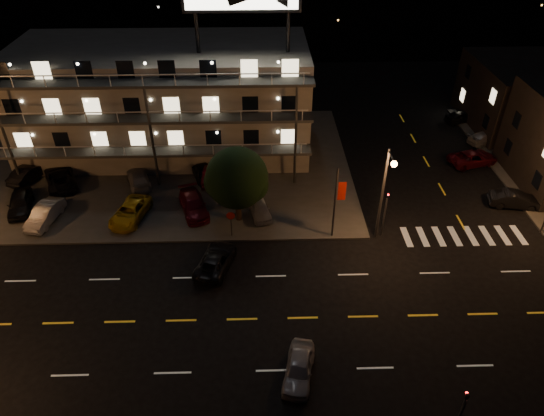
{
  "coord_description": "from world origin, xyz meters",
  "views": [
    {
      "loc": [
        -0.63,
        -21.61,
        24.55
      ],
      "look_at": [
        0.19,
        8.0,
        3.22
      ],
      "focal_mm": 32.0,
      "sensor_mm": 36.0,
      "label": 1
    }
  ],
  "objects_px": {
    "lot_car_2": "(130,212)",
    "road_car_west": "(216,260)",
    "road_car_east": "(299,368)",
    "side_car_0": "(515,200)",
    "lot_car_7": "(138,178)",
    "tree": "(236,180)",
    "lot_car_4": "(259,208)"
  },
  "relations": [
    {
      "from": "lot_car_2",
      "to": "side_car_0",
      "type": "height_order",
      "value": "lot_car_2"
    },
    {
      "from": "lot_car_2",
      "to": "road_car_east",
      "type": "height_order",
      "value": "lot_car_2"
    },
    {
      "from": "road_car_west",
      "to": "lot_car_2",
      "type": "bearing_deg",
      "value": -22.35
    },
    {
      "from": "lot_car_2",
      "to": "side_car_0",
      "type": "bearing_deg",
      "value": 15.26
    },
    {
      "from": "tree",
      "to": "lot_car_2",
      "type": "relative_size",
      "value": 1.37
    },
    {
      "from": "lot_car_7",
      "to": "lot_car_2",
      "type": "bearing_deg",
      "value": 74.04
    },
    {
      "from": "lot_car_4",
      "to": "lot_car_7",
      "type": "bearing_deg",
      "value": 141.66
    },
    {
      "from": "road_car_east",
      "to": "lot_car_2",
      "type": "bearing_deg",
      "value": 142.06
    },
    {
      "from": "tree",
      "to": "lot_car_4",
      "type": "height_order",
      "value": "tree"
    },
    {
      "from": "road_car_east",
      "to": "road_car_west",
      "type": "bearing_deg",
      "value": 132.06
    },
    {
      "from": "side_car_0",
      "to": "road_car_east",
      "type": "relative_size",
      "value": 1.1
    },
    {
      "from": "lot_car_2",
      "to": "road_car_west",
      "type": "height_order",
      "value": "lot_car_2"
    },
    {
      "from": "tree",
      "to": "road_car_east",
      "type": "xyz_separation_m",
      "value": [
        3.95,
        -15.13,
        -3.36
      ]
    },
    {
      "from": "side_car_0",
      "to": "road_car_west",
      "type": "bearing_deg",
      "value": 116.25
    },
    {
      "from": "lot_car_4",
      "to": "road_car_east",
      "type": "bearing_deg",
      "value": -96.0
    },
    {
      "from": "road_car_west",
      "to": "tree",
      "type": "bearing_deg",
      "value": -88.48
    },
    {
      "from": "road_car_east",
      "to": "road_car_west",
      "type": "height_order",
      "value": "road_car_east"
    },
    {
      "from": "lot_car_7",
      "to": "side_car_0",
      "type": "relative_size",
      "value": 1.04
    },
    {
      "from": "lot_car_4",
      "to": "tree",
      "type": "bearing_deg",
      "value": -176.62
    },
    {
      "from": "side_car_0",
      "to": "road_car_east",
      "type": "xyz_separation_m",
      "value": [
        -19.92,
        -16.48,
        -0.04
      ]
    },
    {
      "from": "tree",
      "to": "side_car_0",
      "type": "height_order",
      "value": "tree"
    },
    {
      "from": "lot_car_2",
      "to": "lot_car_7",
      "type": "bearing_deg",
      "value": 107.25
    },
    {
      "from": "lot_car_7",
      "to": "side_car_0",
      "type": "distance_m",
      "value": 33.45
    },
    {
      "from": "side_car_0",
      "to": "lot_car_7",
      "type": "bearing_deg",
      "value": 93.53
    },
    {
      "from": "side_car_0",
      "to": "road_car_west",
      "type": "xyz_separation_m",
      "value": [
        -25.37,
        -7.01,
        -0.07
      ]
    },
    {
      "from": "lot_car_4",
      "to": "road_car_west",
      "type": "xyz_separation_m",
      "value": [
        -3.26,
        -6.22,
        -0.15
      ]
    },
    {
      "from": "lot_car_2",
      "to": "road_car_east",
      "type": "bearing_deg",
      "value": -36.67
    },
    {
      "from": "lot_car_7",
      "to": "road_car_east",
      "type": "distance_m",
      "value": 24.59
    },
    {
      "from": "tree",
      "to": "road_car_west",
      "type": "relative_size",
      "value": 1.42
    },
    {
      "from": "lot_car_7",
      "to": "road_car_west",
      "type": "distance_m",
      "value": 13.69
    },
    {
      "from": "road_car_west",
      "to": "lot_car_7",
      "type": "bearing_deg",
      "value": -38.92
    },
    {
      "from": "lot_car_4",
      "to": "side_car_0",
      "type": "xyz_separation_m",
      "value": [
        22.1,
        0.79,
        -0.07
      ]
    }
  ]
}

